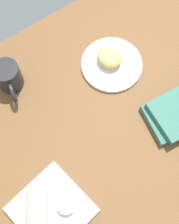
{
  "coord_description": "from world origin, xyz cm",
  "views": [
    {
      "loc": [
        24.85,
        28.61,
        109.77
      ],
      "look_at": [
        3.24,
        -2.57,
        7.0
      ],
      "focal_mm": 52.82,
      "sensor_mm": 36.0,
      "label": 1
    }
  ],
  "objects_px": {
    "scone_pastry": "(110,57)",
    "breakfast_wrap": "(37,212)",
    "coffee_mug": "(9,77)",
    "round_plate": "(112,65)",
    "sauce_cup": "(66,205)",
    "square_plate": "(52,210)"
  },
  "relations": [
    {
      "from": "coffee_mug",
      "to": "square_plate",
      "type": "bearing_deg",
      "value": 75.51
    },
    {
      "from": "round_plate",
      "to": "coffee_mug",
      "type": "distance_m",
      "value": 0.36
    },
    {
      "from": "sauce_cup",
      "to": "coffee_mug",
      "type": "height_order",
      "value": "coffee_mug"
    },
    {
      "from": "sauce_cup",
      "to": "breakfast_wrap",
      "type": "bearing_deg",
      "value": -21.94
    },
    {
      "from": "square_plate",
      "to": "scone_pastry",
      "type": "bearing_deg",
      "value": -144.8
    },
    {
      "from": "round_plate",
      "to": "coffee_mug",
      "type": "height_order",
      "value": "coffee_mug"
    },
    {
      "from": "square_plate",
      "to": "breakfast_wrap",
      "type": "bearing_deg",
      "value": -21.94
    },
    {
      "from": "round_plate",
      "to": "breakfast_wrap",
      "type": "relative_size",
      "value": 1.81
    },
    {
      "from": "sauce_cup",
      "to": "breakfast_wrap",
      "type": "relative_size",
      "value": 0.46
    },
    {
      "from": "square_plate",
      "to": "coffee_mug",
      "type": "distance_m",
      "value": 0.46
    },
    {
      "from": "scone_pastry",
      "to": "coffee_mug",
      "type": "xyz_separation_m",
      "value": [
        0.33,
        -0.13,
        0.02
      ]
    },
    {
      "from": "sauce_cup",
      "to": "coffee_mug",
      "type": "bearing_deg",
      "value": -98.68
    },
    {
      "from": "breakfast_wrap",
      "to": "coffee_mug",
      "type": "height_order",
      "value": "coffee_mug"
    },
    {
      "from": "breakfast_wrap",
      "to": "coffee_mug",
      "type": "bearing_deg",
      "value": -76.21
    },
    {
      "from": "sauce_cup",
      "to": "coffee_mug",
      "type": "relative_size",
      "value": 0.39
    },
    {
      "from": "sauce_cup",
      "to": "coffee_mug",
      "type": "distance_m",
      "value": 0.47
    },
    {
      "from": "scone_pastry",
      "to": "breakfast_wrap",
      "type": "height_order",
      "value": "breakfast_wrap"
    },
    {
      "from": "square_plate",
      "to": "sauce_cup",
      "type": "height_order",
      "value": "sauce_cup"
    },
    {
      "from": "square_plate",
      "to": "coffee_mug",
      "type": "height_order",
      "value": "coffee_mug"
    },
    {
      "from": "scone_pastry",
      "to": "sauce_cup",
      "type": "bearing_deg",
      "value": 39.58
    },
    {
      "from": "scone_pastry",
      "to": "breakfast_wrap",
      "type": "bearing_deg",
      "value": 31.97
    },
    {
      "from": "breakfast_wrap",
      "to": "coffee_mug",
      "type": "relative_size",
      "value": 0.85
    }
  ]
}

